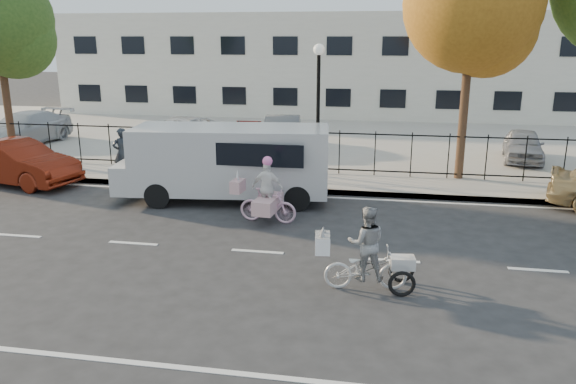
% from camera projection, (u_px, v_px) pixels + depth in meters
% --- Properties ---
extents(ground, '(120.00, 120.00, 0.00)m').
position_uv_depth(ground, '(257.00, 252.00, 12.69)').
color(ground, '#333334').
extents(road_markings, '(60.00, 9.52, 0.01)m').
position_uv_depth(road_markings, '(257.00, 251.00, 12.69)').
color(road_markings, silver).
rests_on(road_markings, ground).
extents(curb, '(60.00, 0.10, 0.15)m').
position_uv_depth(curb, '(294.00, 190.00, 17.46)').
color(curb, '#A8A399').
rests_on(curb, ground).
extents(sidewalk, '(60.00, 2.20, 0.15)m').
position_uv_depth(sidewalk, '(299.00, 182.00, 18.46)').
color(sidewalk, '#A8A399').
rests_on(sidewalk, ground).
extents(parking_lot, '(60.00, 15.60, 0.15)m').
position_uv_depth(parking_lot, '(328.00, 136.00, 26.90)').
color(parking_lot, '#A8A399').
rests_on(parking_lot, ground).
extents(iron_fence, '(58.00, 0.06, 1.50)m').
position_uv_depth(iron_fence, '(304.00, 151.00, 19.28)').
color(iron_fence, black).
rests_on(iron_fence, sidewalk).
extents(building, '(34.00, 10.00, 6.00)m').
position_uv_depth(building, '(346.00, 64.00, 35.60)').
color(building, silver).
rests_on(building, ground).
extents(lamppost, '(0.36, 0.36, 4.33)m').
position_uv_depth(lamppost, '(318.00, 87.00, 18.23)').
color(lamppost, black).
rests_on(lamppost, sidewalk).
extents(street_sign, '(0.85, 0.06, 1.80)m').
position_uv_depth(street_sign, '(249.00, 136.00, 19.08)').
color(street_sign, black).
rests_on(street_sign, sidewalk).
extents(zebra_trike, '(1.94, 0.86, 1.66)m').
position_uv_depth(zebra_trike, '(366.00, 258.00, 10.67)').
color(zebra_trike, silver).
rests_on(zebra_trike, ground).
extents(unicorn_bike, '(1.77, 1.24, 1.76)m').
position_uv_depth(unicorn_bike, '(267.00, 198.00, 14.55)').
color(unicorn_bike, '#F0B7D2').
rests_on(unicorn_bike, ground).
extents(white_van, '(6.34, 2.66, 2.18)m').
position_uv_depth(white_van, '(228.00, 160.00, 16.39)').
color(white_van, silver).
rests_on(white_van, ground).
extents(red_sedan, '(4.63, 2.51, 1.45)m').
position_uv_depth(red_sedan, '(16.00, 163.00, 18.31)').
color(red_sedan, '#63190B').
rests_on(red_sedan, ground).
extents(pedestrian, '(0.73, 0.69, 1.67)m').
position_uv_depth(pedestrian, '(122.00, 153.00, 18.55)').
color(pedestrian, black).
rests_on(pedestrian, sidewalk).
extents(lot_car_a, '(2.58, 5.01, 1.39)m').
position_uv_depth(lot_car_a, '(24.00, 129.00, 24.31)').
color(lot_car_a, '#B8BCC0').
rests_on(lot_car_a, parking_lot).
extents(lot_car_b, '(3.13, 5.04, 1.30)m').
position_uv_depth(lot_car_b, '(179.00, 134.00, 23.22)').
color(lot_car_b, silver).
rests_on(lot_car_b, parking_lot).
extents(lot_car_c, '(1.94, 4.26, 1.35)m').
position_uv_depth(lot_car_c, '(282.00, 133.00, 23.28)').
color(lot_car_c, '#555A5E').
rests_on(lot_car_c, parking_lot).
extents(lot_car_d, '(1.87, 3.59, 1.17)m').
position_uv_depth(lot_car_d, '(523.00, 145.00, 21.19)').
color(lot_car_d, '#94959B').
rests_on(lot_car_d, parking_lot).
extents(tree_west, '(3.97, 3.97, 7.27)m').
position_uv_depth(tree_west, '(1.00, 25.00, 20.18)').
color(tree_west, '#442D1D').
rests_on(tree_west, ground).
extents(tree_mid, '(4.26, 4.26, 7.80)m').
position_uv_depth(tree_mid, '(477.00, 11.00, 17.31)').
color(tree_mid, '#442D1D').
rests_on(tree_mid, ground).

